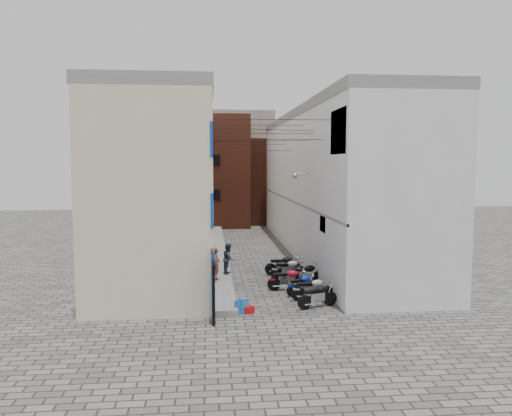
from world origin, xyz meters
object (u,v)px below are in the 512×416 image
object	(u,v)px
motorcycle_c	(302,283)
person_a	(216,264)
red_crate	(248,310)
motorcycle_d	(288,278)
water_jug_near	(239,307)
motorcycle_a	(318,295)
water_jug_far	(243,306)
motorcycle_b	(313,288)
motorcycle_f	(289,268)
motorcycle_e	(306,273)
person_b	(229,259)
motorcycle_g	(283,264)

from	to	relation	value
motorcycle_c	person_a	bearing A→B (deg)	-149.82
red_crate	motorcycle_c	bearing A→B (deg)	43.90
motorcycle_c	motorcycle_d	size ratio (longest dim) A/B	0.89
motorcycle_c	water_jug_near	xyz separation A→B (m)	(-2.93, -2.48, -0.24)
motorcycle_a	water_jug_far	bearing A→B (deg)	-103.17
motorcycle_b	water_jug_far	xyz separation A→B (m)	(-3.04, -1.49, -0.25)
motorcycle_d	water_jug_far	size ratio (longest dim) A/B	3.34
motorcycle_b	motorcycle_c	world-z (taller)	motorcycle_b
motorcycle_b	motorcycle_d	distance (m)	1.94
motorcycle_f	motorcycle_d	bearing A→B (deg)	-18.53
water_jug_near	red_crate	distance (m)	0.38
motorcycle_a	red_crate	size ratio (longest dim) A/B	4.40
motorcycle_b	red_crate	bearing A→B (deg)	-64.58
motorcycle_e	motorcycle_f	distance (m)	1.41
water_jug_near	water_jug_far	distance (m)	0.16
motorcycle_b	person_b	size ratio (longest dim) A/B	1.23
motorcycle_g	person_b	distance (m)	2.93
person_b	red_crate	size ratio (longest dim) A/B	3.67
motorcycle_a	motorcycle_e	bearing A→B (deg)	153.93
motorcycle_c	water_jug_near	bearing A→B (deg)	-82.04
motorcycle_g	water_jug_near	size ratio (longest dim) A/B	3.80
motorcycle_c	motorcycle_d	bearing A→B (deg)	179.58
motorcycle_a	person_b	size ratio (longest dim) A/B	1.20
person_a	person_b	bearing A→B (deg)	-9.55
motorcycle_g	red_crate	size ratio (longest dim) A/B	4.75
water_jug_near	red_crate	world-z (taller)	water_jug_near
motorcycle_b	red_crate	xyz separation A→B (m)	(-2.84, -1.49, -0.41)
motorcycle_b	motorcycle_g	distance (m)	4.93
motorcycle_e	motorcycle_b	bearing A→B (deg)	-17.02
motorcycle_c	person_a	xyz separation A→B (m)	(-3.73, 1.95, 0.54)
person_b	motorcycle_b	bearing A→B (deg)	-129.21
motorcycle_f	motorcycle_g	world-z (taller)	motorcycle_g
motorcycle_f	person_a	bearing A→B (deg)	-81.81
motorcycle_g	motorcycle_a	bearing A→B (deg)	0.97
person_b	motorcycle_c	bearing A→B (deg)	-124.31
motorcycle_b	water_jug_far	world-z (taller)	motorcycle_b
motorcycle_b	red_crate	distance (m)	3.23
motorcycle_g	water_jug_far	world-z (taller)	motorcycle_g
red_crate	water_jug_near	bearing A→B (deg)	180.00
motorcycle_e	person_b	distance (m)	3.96
motorcycle_c	motorcycle_e	size ratio (longest dim) A/B	0.88
motorcycle_c	motorcycle_g	world-z (taller)	motorcycle_g
motorcycle_c	motorcycle_f	distance (m)	3.06
motorcycle_c	motorcycle_e	distance (m)	1.86
red_crate	water_jug_far	bearing A→B (deg)	180.00
motorcycle_a	water_jug_far	distance (m)	3.07
motorcycle_e	motorcycle_g	world-z (taller)	motorcycle_g
motorcycle_b	motorcycle_e	xyz separation A→B (m)	(0.25, 2.77, 0.02)
motorcycle_g	red_crate	world-z (taller)	motorcycle_g
person_a	red_crate	world-z (taller)	person_a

